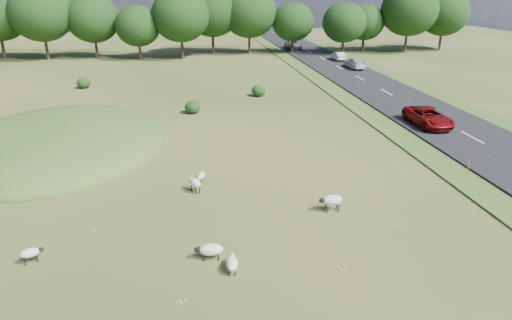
{
  "coord_description": "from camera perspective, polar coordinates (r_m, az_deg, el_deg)",
  "views": [
    {
      "loc": [
        -2.39,
        -22.96,
        11.71
      ],
      "look_at": [
        2.0,
        4.0,
        1.0
      ],
      "focal_mm": 32.0,
      "sensor_mm": 36.0,
      "label": 1
    }
  ],
  "objects": [
    {
      "name": "car_1",
      "position": [
        41.58,
        20.74,
        5.08
      ],
      "size": [
        2.49,
        5.41,
        1.5
      ],
      "primitive_type": "imported",
      "color": "maroon",
      "rests_on": "road"
    },
    {
      "name": "sheep_4",
      "position": [
        28.74,
        -6.89,
        -1.99
      ],
      "size": [
        0.69,
        1.06,
        0.59
      ],
      "rotation": [
        0.0,
        0.0,
        4.39
      ],
      "color": "beige",
      "rests_on": "ground"
    },
    {
      "name": "marker_post",
      "position": [
        32.09,
        24.97,
        -0.95
      ],
      "size": [
        0.06,
        0.06,
        1.2
      ],
      "primitive_type": "cylinder",
      "color": "#D8590C",
      "rests_on": "ground"
    },
    {
      "name": "shrubs",
      "position": [
        50.35,
        -10.4,
        8.34
      ],
      "size": [
        21.16,
        14.64,
        1.28
      ],
      "color": "black",
      "rests_on": "ground"
    },
    {
      "name": "car_5",
      "position": [
        67.47,
        12.24,
        11.77
      ],
      "size": [
        2.0,
        4.92,
        1.43
      ],
      "primitive_type": "imported",
      "rotation": [
        0.0,
        0.0,
        3.14
      ],
      "color": "silver",
      "rests_on": "road"
    },
    {
      "name": "sheep_3",
      "position": [
        25.11,
        9.46,
        -4.98
      ],
      "size": [
        1.34,
        0.62,
        0.96
      ],
      "rotation": [
        0.0,
        0.0,
        3.18
      ],
      "color": "beige",
      "rests_on": "ground"
    },
    {
      "name": "sheep_5",
      "position": [
        20.12,
        -3.01,
        -12.75
      ],
      "size": [
        0.62,
        1.19,
        0.67
      ],
      "rotation": [
        0.0,
        0.0,
        1.46
      ],
      "color": "beige",
      "rests_on": "ground"
    },
    {
      "name": "treeline",
      "position": [
        78.58,
        -8.66,
        17.42
      ],
      "size": [
        96.28,
        14.66,
        11.7
      ],
      "color": "black",
      "rests_on": "ground"
    },
    {
      "name": "sheep_0",
      "position": [
        27.26,
        -7.65,
        -2.84
      ],
      "size": [
        0.9,
        1.24,
        0.87
      ],
      "rotation": [
        0.0,
        0.0,
        2.02
      ],
      "color": "beige",
      "rests_on": "ground"
    },
    {
      "name": "sheep_2",
      "position": [
        20.97,
        -5.74,
        -11.1
      ],
      "size": [
        1.33,
        0.65,
        0.76
      ],
      "rotation": [
        0.0,
        0.0,
        3.07
      ],
      "color": "beige",
      "rests_on": "ground"
    },
    {
      "name": "mound",
      "position": [
        38.1,
        -23.36,
        1.7
      ],
      "size": [
        16.0,
        20.0,
        4.0
      ],
      "primitive_type": "ellipsoid",
      "color": "#33561E",
      "rests_on": "ground"
    },
    {
      "name": "road",
      "position": [
        58.66,
        13.58,
        9.42
      ],
      "size": [
        8.0,
        150.0,
        0.25
      ],
      "primitive_type": "cube",
      "color": "black",
      "rests_on": "ground"
    },
    {
      "name": "car_2",
      "position": [
        74.13,
        10.23,
        12.68
      ],
      "size": [
        1.35,
        3.87,
        1.28
      ],
      "primitive_type": "imported",
      "rotation": [
        0.0,
        0.0,
        3.14
      ],
      "color": "#B7BAC0",
      "rests_on": "road"
    },
    {
      "name": "car_4",
      "position": [
        86.4,
        4.68,
        14.19
      ],
      "size": [
        2.35,
        5.09,
        1.42
      ],
      "primitive_type": "imported",
      "color": "#B0B4B8",
      "rests_on": "road"
    },
    {
      "name": "sheep_1",
      "position": [
        22.89,
        -26.35,
        -10.37
      ],
      "size": [
        1.05,
        0.71,
        0.73
      ],
      "rotation": [
        0.0,
        0.0,
        0.36
      ],
      "color": "beige",
      "rests_on": "ground"
    },
    {
      "name": "ground",
      "position": [
        44.59,
        -5.89,
        6.07
      ],
      "size": [
        160.0,
        160.0,
        0.0
      ],
      "primitive_type": "plane",
      "color": "#294916",
      "rests_on": "ground"
    },
    {
      "name": "car_0",
      "position": [
        114.56,
        3.15,
        15.97
      ],
      "size": [
        1.91,
        4.69,
        1.36
      ],
      "primitive_type": "imported",
      "rotation": [
        0.0,
        0.0,
        3.14
      ],
      "color": "white",
      "rests_on": "road"
    }
  ]
}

